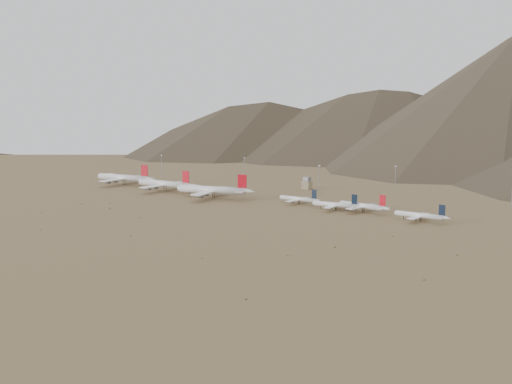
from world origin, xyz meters
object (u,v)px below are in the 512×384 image
Objects in this scene: widebody_west at (123,178)px; narrowbody_a at (299,199)px; narrowbody_b at (336,205)px; widebody_east at (212,190)px; widebody_centre at (164,184)px; control_tower at (307,184)px.

widebody_west is 211.51m from narrowbody_a.
narrowbody_a is 0.98× the size of narrowbody_b.
widebody_centre is at bearing 159.59° from widebody_east.
widebody_west is 1.04× the size of widebody_centre.
widebody_west is at bearing 158.81° from widebody_east.
widebody_west is 1.82× the size of narrowbody_b.
widebody_east is at bearing -8.45° from widebody_centre.
widebody_west is 135.23m from widebody_east.
widebody_centre is 181.34m from narrowbody_b.
control_tower is (-79.36, 89.86, 0.97)m from narrowbody_b.
widebody_east is 6.07× the size of control_tower.
narrowbody_a is 90.93m from control_tower.
narrowbody_b is at bearing -10.75° from narrowbody_a.
widebody_centre is at bearing 174.85° from narrowbody_b.
control_tower is at bearing 39.94° from widebody_centre.
widebody_west reaches higher than control_tower.
widebody_west is 6.13× the size of control_tower.
widebody_east is 1.83× the size of narrowbody_a.
widebody_west is 249.95m from narrowbody_b.
narrowbody_a is at bearing 2.15° from widebody_centre.
widebody_east is 1.80× the size of narrowbody_b.
widebody_centre is 5.89× the size of control_tower.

